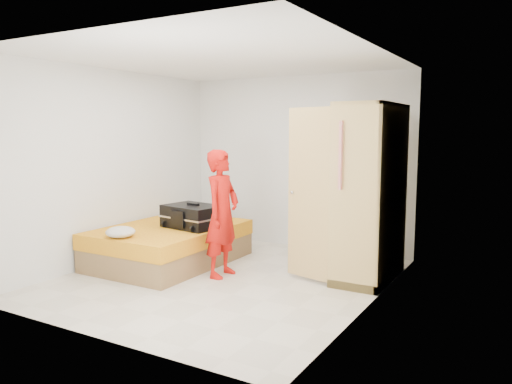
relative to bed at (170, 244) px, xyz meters
The scene contains 7 objects.
room 1.51m from the bed, 13.50° to the right, with size 4.00×4.02×2.60m.
bed is the anchor object (origin of this frame).
wardrobe 2.68m from the bed, 13.75° to the left, with size 1.16×1.20×2.10m.
person 1.10m from the bed, ahead, with size 0.57×0.37×1.56m, color red.
suitcase 0.52m from the bed, 20.31° to the left, with size 0.84×0.67×0.33m.
round_cushion 0.90m from the bed, 93.97° to the right, with size 0.35×0.35×0.13m, color beige.
pillow 0.90m from the bed, 93.86° to the left, with size 0.52×0.26×0.09m, color beige.
Camera 1 is at (3.27, -4.89, 1.79)m, focal length 35.00 mm.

